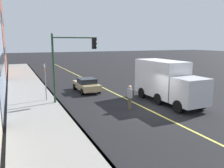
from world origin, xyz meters
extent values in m
plane|color=black|center=(0.00, 0.00, 0.00)|extent=(200.00, 200.00, 0.00)
cube|color=gray|center=(0.00, 7.48, 0.07)|extent=(80.00, 3.87, 0.15)
cube|color=slate|center=(0.00, 5.62, 0.07)|extent=(80.00, 0.16, 0.15)
cube|color=#D8CC4C|center=(0.00, 0.00, 0.01)|extent=(80.00, 0.16, 0.01)
cube|color=#262D38|center=(9.02, 9.58, 3.32)|extent=(13.85, 0.06, 1.10)
cube|color=#262D38|center=(26.67, 9.58, 3.62)|extent=(12.60, 0.06, 1.10)
cube|color=#262D38|center=(26.67, 9.58, 8.15)|extent=(12.60, 0.06, 1.10)
cube|color=tan|center=(7.96, 2.21, 0.59)|extent=(4.13, 1.71, 0.57)
cube|color=black|center=(7.72, 2.21, 1.11)|extent=(1.72, 1.58, 0.47)
cylinder|color=black|center=(9.32, 3.05, 0.30)|extent=(0.60, 0.22, 0.60)
cylinder|color=black|center=(9.32, 1.38, 0.30)|extent=(0.60, 0.22, 0.60)
cylinder|color=black|center=(6.59, 3.05, 0.30)|extent=(0.60, 0.22, 0.60)
cylinder|color=black|center=(6.59, 1.38, 0.30)|extent=(0.60, 0.22, 0.60)
cube|color=silver|center=(-1.36, -2.52, 1.42)|extent=(1.93, 2.21, 1.94)
cube|color=silver|center=(2.17, -2.52, 1.91)|extent=(4.82, 2.21, 2.92)
cylinder|color=black|center=(-1.36, -3.58, 0.45)|extent=(0.90, 0.28, 0.90)
cylinder|color=black|center=(-1.36, -1.46, 0.45)|extent=(0.90, 0.28, 0.90)
cylinder|color=black|center=(3.37, -3.58, 0.45)|extent=(0.90, 0.28, 0.90)
cylinder|color=black|center=(3.37, -1.46, 0.45)|extent=(0.90, 0.28, 0.90)
cylinder|color=black|center=(0.96, -3.58, 0.45)|extent=(0.90, 0.28, 0.90)
cylinder|color=black|center=(0.96, -1.46, 0.45)|extent=(0.90, 0.28, 0.90)
cylinder|color=brown|center=(0.63, 1.22, 0.44)|extent=(0.15, 0.15, 0.89)
cylinder|color=brown|center=(0.86, 1.20, 0.44)|extent=(0.15, 0.15, 0.89)
cube|color=gray|center=(0.75, 1.21, 1.22)|extent=(0.44, 0.26, 0.66)
sphere|color=tan|center=(0.75, 1.21, 1.67)|extent=(0.24, 0.24, 0.24)
cube|color=black|center=(0.73, 1.04, 1.25)|extent=(0.27, 0.18, 0.34)
cylinder|color=#1E3823|center=(4.41, 5.94, 2.75)|extent=(0.16, 0.16, 5.50)
cylinder|color=#1E3823|center=(4.41, 4.15, 5.20)|extent=(0.10, 3.59, 0.10)
cube|color=black|center=(4.41, 2.60, 4.75)|extent=(0.28, 0.30, 0.90)
sphere|color=#360605|center=(4.41, 2.42, 5.05)|extent=(0.18, 0.18, 0.18)
sphere|color=#392905|center=(4.41, 2.42, 4.75)|extent=(0.18, 0.18, 0.18)
sphere|color=green|center=(4.41, 2.42, 4.45)|extent=(0.18, 0.18, 0.18)
cylinder|color=slate|center=(5.54, 6.44, 1.58)|extent=(0.08, 0.08, 3.17)
cube|color=white|center=(5.54, 6.46, 2.97)|extent=(0.60, 0.02, 0.20)
cube|color=#DB5919|center=(5.54, 6.46, 2.62)|extent=(0.44, 0.02, 0.28)
camera|label=1|loc=(-13.22, 8.91, 4.86)|focal=36.13mm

